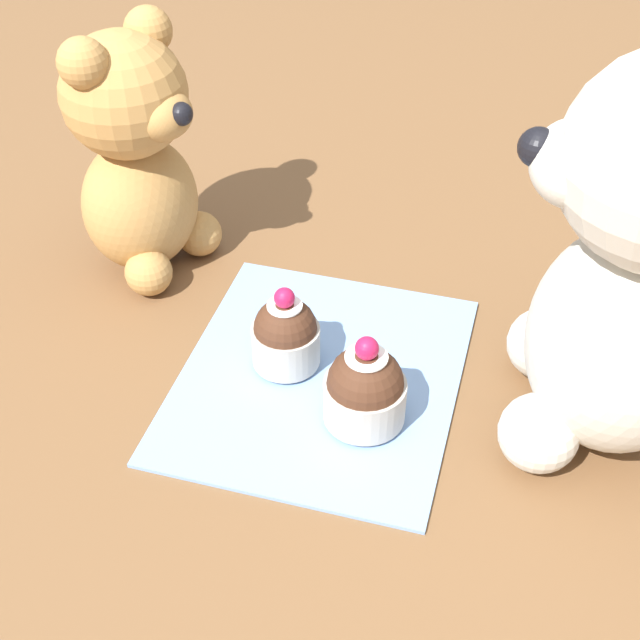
{
  "coord_description": "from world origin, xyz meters",
  "views": [
    {
      "loc": [
        0.45,
        0.13,
        0.45
      ],
      "look_at": [
        0.0,
        0.0,
        0.06
      ],
      "focal_mm": 50.0,
      "sensor_mm": 36.0,
      "label": 1
    }
  ],
  "objects_px": {
    "teddy_bear_cream": "(637,264)",
    "teddy_bear_tan": "(136,154)",
    "cupcake_near_cream_bear": "(365,389)",
    "cupcake_near_tan_bear": "(286,335)"
  },
  "relations": [
    {
      "from": "teddy_bear_cream",
      "to": "cupcake_near_cream_bear",
      "type": "height_order",
      "value": "teddy_bear_cream"
    },
    {
      "from": "cupcake_near_cream_bear",
      "to": "cupcake_near_tan_bear",
      "type": "xyz_separation_m",
      "value": [
        -0.04,
        -0.07,
        -0.0
      ]
    },
    {
      "from": "cupcake_near_tan_bear",
      "to": "cupcake_near_cream_bear",
      "type": "bearing_deg",
      "value": 60.07
    },
    {
      "from": "teddy_bear_cream",
      "to": "cupcake_near_cream_bear",
      "type": "bearing_deg",
      "value": -77.14
    },
    {
      "from": "teddy_bear_cream",
      "to": "teddy_bear_tan",
      "type": "height_order",
      "value": "teddy_bear_cream"
    },
    {
      "from": "teddy_bear_cream",
      "to": "cupcake_near_cream_bear",
      "type": "xyz_separation_m",
      "value": [
        0.04,
        -0.15,
        -0.11
      ]
    },
    {
      "from": "cupcake_near_cream_bear",
      "to": "cupcake_near_tan_bear",
      "type": "height_order",
      "value": "cupcake_near_cream_bear"
    },
    {
      "from": "teddy_bear_cream",
      "to": "cupcake_near_tan_bear",
      "type": "bearing_deg",
      "value": -91.9
    },
    {
      "from": "teddy_bear_tan",
      "to": "cupcake_near_tan_bear",
      "type": "xyz_separation_m",
      "value": [
        0.09,
        0.15,
        -0.07
      ]
    },
    {
      "from": "teddy_bear_cream",
      "to": "cupcake_near_cream_bear",
      "type": "relative_size",
      "value": 3.98
    }
  ]
}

